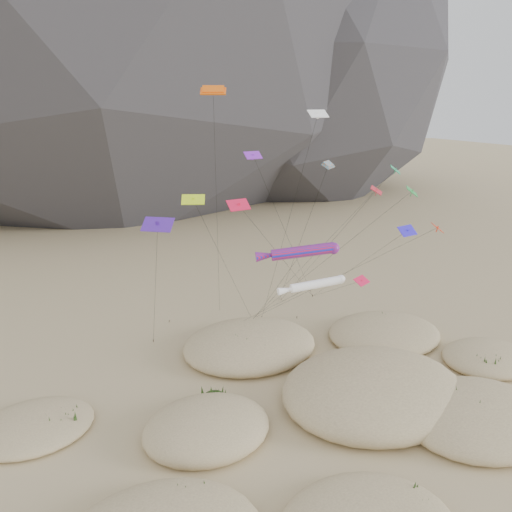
{
  "coord_description": "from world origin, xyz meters",
  "views": [
    {
      "loc": [
        -22.27,
        -28.93,
        26.47
      ],
      "look_at": [
        -2.89,
        12.0,
        12.24
      ],
      "focal_mm": 35.0,
      "sensor_mm": 36.0,
      "label": 1
    }
  ],
  "objects": [
    {
      "name": "rainbow_tube_kite",
      "position": [
        -0.59,
        7.78,
        13.51
      ],
      "size": [
        7.31,
        16.55,
        14.36
      ],
      "color": "red",
      "rests_on": "ground"
    },
    {
      "name": "orange_parafoil",
      "position": [
        -4.7,
        17.64,
        26.92
      ],
      "size": [
        5.32,
        11.17,
        27.77
      ],
      "color": "#ED5B0C",
      "rests_on": "ground"
    },
    {
      "name": "kite_stakes",
      "position": [
        1.63,
        23.85,
        0.15
      ],
      "size": [
        23.76,
        7.46,
        0.3
      ],
      "color": "#3F2D1E",
      "rests_on": "ground"
    },
    {
      "name": "delta_kites",
      "position": [
        3.47,
        11.11,
        16.75
      ],
      "size": [
        32.02,
        23.54,
        25.51
      ],
      "color": "red",
      "rests_on": "ground"
    },
    {
      "name": "multi_parafoil",
      "position": [
        4.6,
        11.84,
        20.1
      ],
      "size": [
        4.2,
        16.55,
        20.89
      ],
      "color": "#D86016",
      "rests_on": "ground"
    },
    {
      "name": "dunes",
      "position": [
        0.25,
        3.19,
        0.75
      ],
      "size": [
        53.58,
        37.27,
        4.5
      ],
      "color": "#CCB789",
      "rests_on": "ground"
    },
    {
      "name": "white_tube_kite",
      "position": [
        -0.17,
        5.96,
        10.94
      ],
      "size": [
        6.34,
        17.18,
        11.58
      ],
      "color": "white",
      "rests_on": "ground"
    },
    {
      "name": "dune_grass",
      "position": [
        -0.94,
        3.03,
        0.85
      ],
      "size": [
        42.57,
        29.37,
        1.56
      ],
      "color": "black",
      "rests_on": "ground"
    },
    {
      "name": "ground",
      "position": [
        0.0,
        0.0,
        0.0
      ],
      "size": [
        500.0,
        500.0,
        0.0
      ],
      "primitive_type": "plane",
      "color": "#CCB789",
      "rests_on": "ground"
    }
  ]
}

